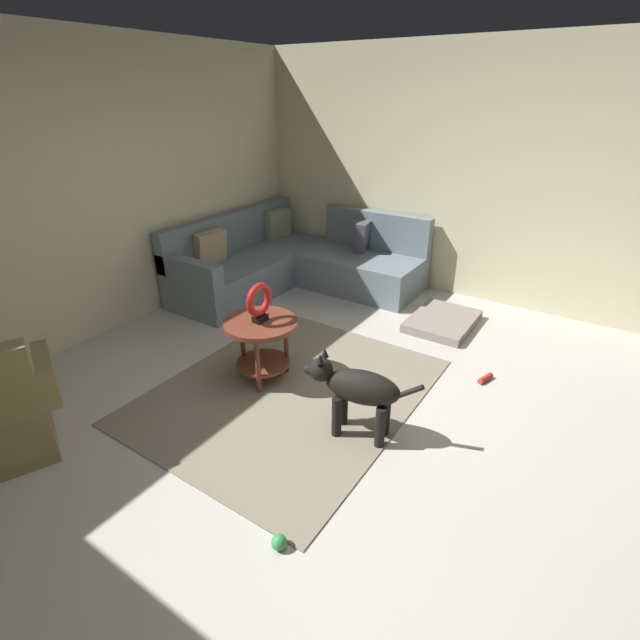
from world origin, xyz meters
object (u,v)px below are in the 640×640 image
Objects in this scene: torus_sculpture at (259,302)px; dog_toy_ball at (279,542)px; dog_bed_mat at (442,321)px; dog at (356,389)px; sectional_couch at (293,264)px; dog_toy_rope at (485,378)px; side_table at (261,335)px.

torus_sculpture reaches higher than dog_toy_ball.
dog reaches higher than dog_bed_mat.
sectional_couch is 6.90× the size of torus_sculpture.
dog_toy_rope is (-0.82, -2.61, -0.27)m from sectional_couch.
side_table is 2.05m from dog_bed_mat.
dog_toy_ball reaches higher than dog_toy_rope.
dog_toy_ball is (-1.23, -1.12, -0.37)m from side_table.
dog is (-0.20, -1.00, -0.04)m from side_table.
dog_bed_mat is 1.05m from dog_toy_rope.
dog_toy_rope is (0.99, -1.59, -0.39)m from side_table.
torus_sculpture is at bearing -150.66° from sectional_couch.
torus_sculpture is 1.07m from dog.
dog_bed_mat reaches higher than dog_toy_ball.
sectional_couch is at bearing 29.34° from side_table.
side_table is 0.71× the size of dog.
side_table is 6.97× the size of dog_toy_ball.
sectional_couch is 3.75× the size of side_table.
dog is 5.22× the size of dog_toy_rope.
side_table reaches higher than dog_bed_mat.
sectional_couch reaches higher than dog_bed_mat.
side_table is (-1.81, -1.02, 0.12)m from sectional_couch.
sectional_couch reaches higher than dog.
side_table is 0.75× the size of dog_bed_mat.
dog_bed_mat is 3.03m from dog_toy_ball.
torus_sculpture reaches higher than dog_toy_rope.
dog_toy_ball is (-1.23, -1.12, -0.67)m from torus_sculpture.
sectional_couch is at bearing 72.63° from dog_toy_rope.
torus_sculpture is 1.79m from dog_toy_ball.
dog_bed_mat is at bearing -9.75° from dog.
side_table reaches higher than dog_toy_ball.
side_table is at bearing 66.92° from dog.
torus_sculpture reaches higher than dog_bed_mat.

